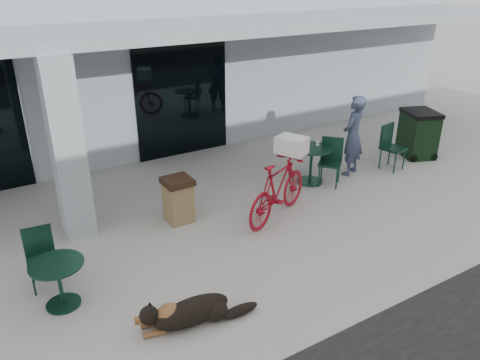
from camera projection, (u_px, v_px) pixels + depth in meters
ground at (216, 272)px, 7.26m from camera, size 80.00×80.00×0.00m
building at (68, 50)px, 12.96m from camera, size 22.00×7.00×4.50m
storefront_glass_right at (182, 101)px, 11.44m from camera, size 2.40×0.06×2.70m
column at (68, 151)px, 7.70m from camera, size 0.50×0.50×3.12m
overhang at (121, 33)px, 8.75m from camera, size 22.00×2.80×0.18m
bicycle at (278, 190)px, 8.63m from camera, size 1.98×1.28×1.16m
laundry_basket at (292, 145)px, 8.67m from camera, size 0.58×0.66×0.32m
dog at (192, 310)px, 6.13m from camera, size 1.28×0.64×0.41m
cup_near_dog at (228, 311)px, 6.35m from camera, size 0.08×0.08×0.09m
cafe_table_near at (60, 284)px, 6.41m from camera, size 0.81×0.81×0.69m
cafe_chair_near at (42, 260)px, 6.75m from camera, size 0.45×0.48×0.91m
cafe_table_far at (311, 165)px, 10.18m from camera, size 1.13×1.13×0.81m
cafe_chair_far_a at (394, 148)px, 10.81m from camera, size 0.57×0.60×1.06m
cafe_chair_far_b at (330, 163)px, 10.01m from camera, size 0.69×0.68×1.03m
person at (353, 136)px, 10.41m from camera, size 0.78×0.67×1.82m
cup_on_table at (318, 143)px, 10.10m from camera, size 0.10×0.10×0.10m
trash_receptacle at (178, 200)px, 8.58m from camera, size 0.52×0.52×0.86m
wheeled_bin at (418, 134)px, 11.59m from camera, size 0.99×1.10×1.15m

